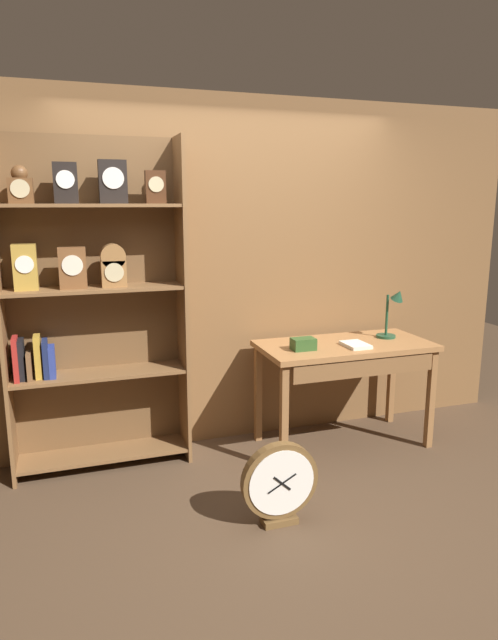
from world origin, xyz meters
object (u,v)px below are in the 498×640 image
object	(u,v)px
desk_lamp	(393,311)
toolbox_small	(303,344)
workbench	(346,357)
round_clock_large	(280,483)
bookshelf	(89,301)
open_repair_manual	(356,345)

from	to	relation	value
desk_lamp	toolbox_small	world-z (taller)	desk_lamp
workbench	round_clock_large	xyz separation A→B (m)	(-0.87, -0.84, -0.45)
workbench	desk_lamp	bearing A→B (deg)	7.93
toolbox_small	bookshelf	bearing A→B (deg)	167.71
open_repair_manual	round_clock_large	world-z (taller)	open_repair_manual
bookshelf	workbench	size ratio (longest dim) A/B	1.76
workbench	toolbox_small	bearing A→B (deg)	-172.54
workbench	toolbox_small	distance (m)	0.41
open_repair_manual	workbench	bearing A→B (deg)	104.43
toolbox_small	open_repair_manual	world-z (taller)	toolbox_small
bookshelf	open_repair_manual	size ratio (longest dim) A/B	10.32
bookshelf	toolbox_small	world-z (taller)	bookshelf
workbench	desk_lamp	world-z (taller)	desk_lamp
open_repair_manual	bookshelf	bearing A→B (deg)	168.33
bookshelf	round_clock_large	bearing A→B (deg)	-49.32
workbench	desk_lamp	size ratio (longest dim) A/B	3.29
desk_lamp	open_repair_manual	bearing A→B (deg)	-159.83
bookshelf	desk_lamp	xyz separation A→B (m)	(2.24, -0.21, -0.17)
bookshelf	open_repair_manual	bearing A→B (deg)	-10.81
workbench	desk_lamp	xyz separation A→B (m)	(0.42, 0.06, 0.31)
bookshelf	round_clock_large	distance (m)	1.73
bookshelf	workbench	xyz separation A→B (m)	(1.82, -0.26, -0.48)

